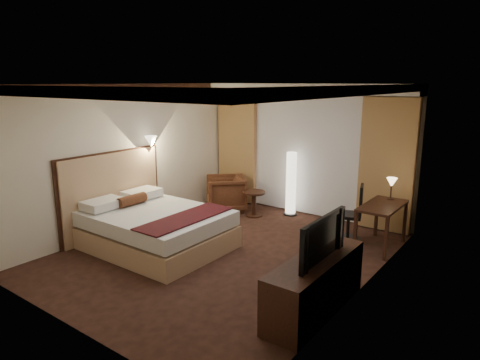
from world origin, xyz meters
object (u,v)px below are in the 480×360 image
Objects in this scene: armchair at (226,192)px; floor_lamp at (291,184)px; side_table at (254,204)px; dresser at (315,285)px; television at (315,233)px; desk at (381,226)px; bed at (157,229)px; office_chair at (349,213)px.

armchair is 0.61× the size of floor_lamp.
dresser reaches higher than side_table.
floor_lamp is 1.24× the size of television.
floor_lamp is at bearing 124.22° from dresser.
desk is (2.69, -0.15, 0.11)m from side_table.
floor_lamp reaches higher than desk.
bed is at bearing -143.35° from desk.
floor_lamp reaches higher than side_table.
television reaches higher than armchair.
side_table is at bearing 46.77° from armchair.
side_table is (0.32, 2.40, -0.07)m from bed.
office_chair is 0.58× the size of dresser.
office_chair is 0.95× the size of television.
bed is 2.72× the size of armchair.
television reaches higher than desk.
dresser is (0.60, -2.47, -0.17)m from office_chair.
dresser is at bearing -55.78° from floor_lamp.
dresser is (3.07, -0.27, 0.01)m from bed.
desk is at bearing 43.88° from armchair.
armchair is 0.76× the size of television.
dresser is at bearing -44.23° from side_table.
armchair is 1.57× the size of side_table.
television is at bearing -44.54° from side_table.
television is at bearing 180.00° from dresser.
office_chair is at bearing -174.84° from desk.
floor_lamp is at bearing 68.43° from armchair.
bed is at bearing 174.88° from dresser.
dresser is (2.17, -3.20, -0.33)m from floor_lamp.
armchair is at bearing 52.15° from television.
office_chair reaches higher than bed.
office_chair is 2.55m from dresser.
bed is at bearing -107.02° from floor_lamp.
floor_lamp is at bearing 72.98° from bed.
side_table is at bearing 45.29° from television.
television reaches higher than side_table.
bed is at bearing -156.73° from office_chair.
armchair is 0.80× the size of office_chair.
television is at bearing -5.17° from bed.
floor_lamp is 1.31× the size of office_chair.
television is at bearing 8.60° from armchair.
side_table is at bearing 156.24° from office_chair.
television reaches higher than dresser.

